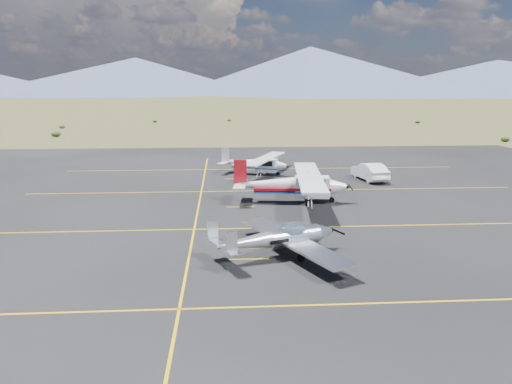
# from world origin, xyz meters

# --- Properties ---
(ground) EXTENTS (1600.00, 1600.00, 0.00)m
(ground) POSITION_xyz_m (0.00, 0.00, 0.00)
(ground) COLOR #383D1C
(ground) RESTS_ON ground
(apron) EXTENTS (72.00, 72.00, 0.02)m
(apron) POSITION_xyz_m (0.00, 7.00, 0.00)
(apron) COLOR black
(apron) RESTS_ON ground
(aircraft_low_wing) EXTENTS (6.83, 8.91, 1.99)m
(aircraft_low_wing) POSITION_xyz_m (-1.39, -3.15, 0.95)
(aircraft_low_wing) COLOR silver
(aircraft_low_wing) RESTS_ON apron
(aircraft_cessna) EXTENTS (7.53, 12.50, 3.15)m
(aircraft_cessna) POSITION_xyz_m (0.86, 8.68, 1.40)
(aircraft_cessna) COLOR silver
(aircraft_cessna) RESTS_ON apron
(aircraft_plain) EXTENTS (7.16, 9.78, 2.54)m
(aircraft_plain) POSITION_xyz_m (-1.09, 20.79, 1.13)
(aircraft_plain) COLOR silver
(aircraft_plain) RESTS_ON apron
(sedan) EXTENTS (2.39, 5.07, 1.61)m
(sedan) POSITION_xyz_m (9.19, 17.04, 0.81)
(sedan) COLOR white
(sedan) RESTS_ON apron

